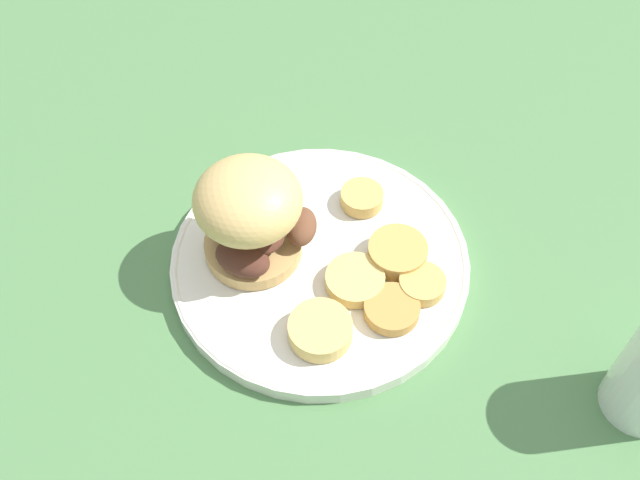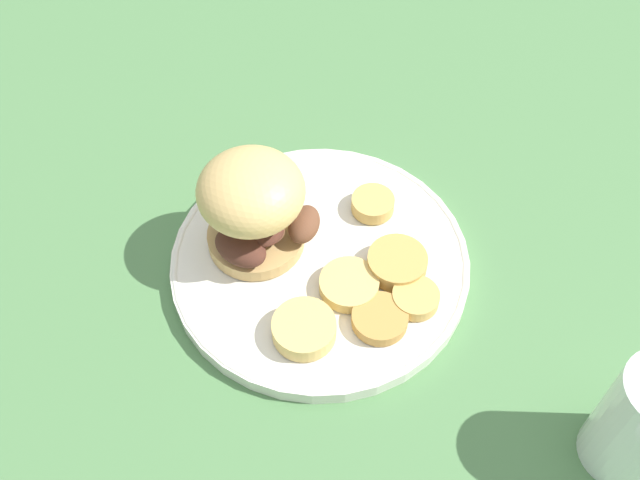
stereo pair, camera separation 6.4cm
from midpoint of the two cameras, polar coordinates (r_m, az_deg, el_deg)
name	(u,v)px [view 1 (the left image)]	position (r m, az deg, el deg)	size (l,w,h in m)	color
ground_plane	(320,267)	(0.68, -2.72, -2.28)	(4.00, 4.00, 0.00)	#4C7A47
dinner_plate	(320,261)	(0.67, -2.75, -1.83)	(0.27, 0.27, 0.02)	white
sandwich	(250,215)	(0.63, -8.25, 1.70)	(0.11, 0.10, 0.10)	tan
potato_round_0	(362,198)	(0.70, 0.58, 3.07)	(0.04, 0.04, 0.01)	tan
potato_round_1	(392,309)	(0.63, 2.57, -5.49)	(0.05, 0.05, 0.01)	#BC8942
potato_round_2	(355,280)	(0.64, -0.17, -3.27)	(0.05, 0.05, 0.01)	#DBB766
potato_round_3	(422,284)	(0.64, 4.97, -3.56)	(0.04, 0.04, 0.01)	tan
potato_round_4	(398,252)	(0.66, 3.16, -1.14)	(0.05, 0.05, 0.02)	tan
potato_round_5	(320,330)	(0.61, -3.00, -7.09)	(0.05, 0.05, 0.02)	#DBB766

